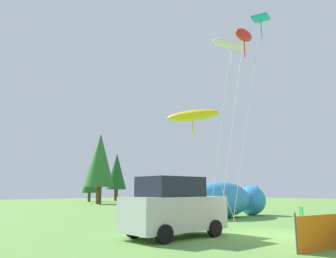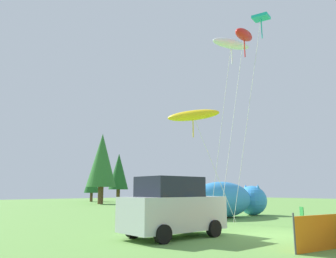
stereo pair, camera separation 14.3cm
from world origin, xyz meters
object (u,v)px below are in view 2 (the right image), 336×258
object	(u,v)px
inflatable_cat	(229,201)
kite_teal_diamond	(260,22)
kite_red_lizard	(244,36)
folding_chair	(305,215)
kite_white_ghost	(231,44)
kite_yellow_hero	(193,116)
parked_car	(173,208)

from	to	relation	value
inflatable_cat	kite_teal_diamond	distance (m)	11.50
kite_teal_diamond	kite_red_lizard	xyz separation A→B (m)	(-1.34, 0.26, -1.17)
folding_chair	inflatable_cat	distance (m)	5.99
kite_white_ghost	kite_yellow_hero	bearing A→B (deg)	138.90
inflatable_cat	kite_white_ghost	xyz separation A→B (m)	(-2.75, -2.69, 9.45)
inflatable_cat	kite_yellow_hero	xyz separation A→B (m)	(-4.55, -1.12, 4.99)
inflatable_cat	kite_white_ghost	world-z (taller)	kite_white_ghost
kite_white_ghost	kite_red_lizard	size ratio (longest dim) A/B	1.01
parked_car	kite_teal_diamond	distance (m)	12.39
parked_car	kite_teal_diamond	bearing A→B (deg)	0.97
folding_chair	kite_teal_diamond	distance (m)	10.97
folding_chair	kite_yellow_hero	bearing A→B (deg)	168.81
folding_chair	kite_teal_diamond	bearing A→B (deg)	171.91
folding_chair	kite_teal_diamond	world-z (taller)	kite_teal_diamond
parked_car	kite_teal_diamond	world-z (taller)	kite_teal_diamond
folding_chair	kite_yellow_hero	size ratio (longest dim) A/B	0.14
folding_chair	kite_red_lizard	xyz separation A→B (m)	(-2.35, 1.57, 9.67)
inflatable_cat	kite_red_lizard	xyz separation A→B (m)	(-3.67, -4.25, 9.15)
kite_yellow_hero	kite_red_lizard	size ratio (longest dim) A/B	0.60
kite_yellow_hero	folding_chair	bearing A→B (deg)	-55.48
inflatable_cat	kite_yellow_hero	size ratio (longest dim) A/B	1.13
kite_white_ghost	kite_yellow_hero	distance (m)	5.07
kite_yellow_hero	kite_teal_diamond	bearing A→B (deg)	-56.74
parked_car	folding_chair	bearing A→B (deg)	-8.30
kite_white_ghost	folding_chair	bearing A→B (deg)	-65.43
parked_car	kite_white_ghost	bearing A→B (deg)	16.63
parked_car	folding_chair	xyz separation A→B (m)	(7.93, -1.39, -0.56)
kite_yellow_hero	parked_car	bearing A→B (deg)	-144.79
inflatable_cat	kite_red_lizard	size ratio (longest dim) A/B	0.68
kite_teal_diamond	kite_red_lizard	bearing A→B (deg)	169.02
folding_chair	inflatable_cat	size ratio (longest dim) A/B	0.13
kite_teal_diamond	kite_yellow_hero	size ratio (longest dim) A/B	1.82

